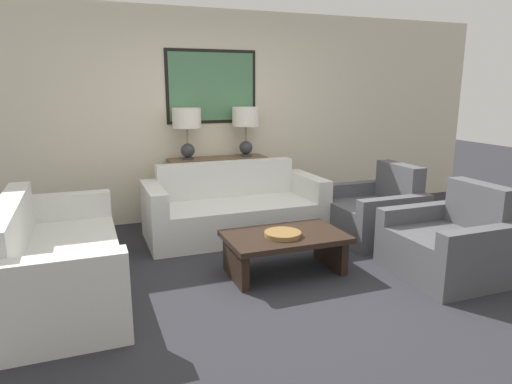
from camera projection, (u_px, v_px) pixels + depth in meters
ground_plane at (285, 282)px, 4.07m from camera, size 20.00×20.00×0.00m
back_wall at (211, 116)px, 5.93m from camera, size 8.17×0.12×2.65m
console_table at (218, 189)px, 5.90m from camera, size 1.24×0.37×0.82m
table_lamp_left at (187, 124)px, 5.58m from camera, size 0.35×0.35×0.63m
table_lamp_right at (246, 122)px, 5.84m from camera, size 0.35×0.35×0.63m
couch_by_back_wall at (234, 211)px, 5.32m from camera, size 2.03×0.90×0.82m
couch_by_side at (57, 262)px, 3.77m from camera, size 0.90×2.03×0.82m
coffee_table at (285, 244)px, 4.22m from camera, size 1.09×0.69×0.38m
decorative_bowl at (283, 234)px, 4.13m from camera, size 0.34×0.34×0.04m
armchair_near_back_wall at (375, 214)px, 5.22m from camera, size 0.88×0.94×0.84m
armchair_near_camera at (449, 246)px, 4.17m from camera, size 0.88×0.94×0.84m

